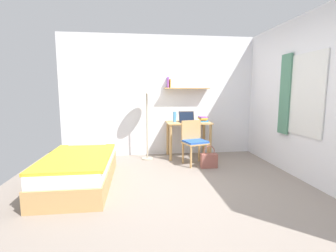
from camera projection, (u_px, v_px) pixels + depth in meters
ground_plane at (179, 188)px, 3.56m from camera, size 5.28×5.28×0.00m
wall_back at (164, 96)px, 5.37m from camera, size 4.40×0.27×2.60m
wall_right at (312, 98)px, 3.64m from camera, size 0.10×4.40×2.60m
bed at (80, 169)px, 3.70m from camera, size 0.92×1.85×0.54m
desk at (188, 129)px, 5.21m from camera, size 0.92×0.59×0.76m
desk_chair at (194, 140)px, 4.71m from camera, size 0.53×0.50×0.84m
standing_lamp at (147, 92)px, 4.92m from camera, size 0.39×0.39×1.59m
laptop at (187, 119)px, 5.17m from camera, size 0.33×0.24×0.22m
water_bottle at (175, 117)px, 5.14m from camera, size 0.07×0.07×0.22m
book_stack at (203, 119)px, 5.20m from camera, size 0.19×0.24×0.11m
handbag at (209, 160)px, 4.51m from camera, size 0.30×0.13×0.42m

